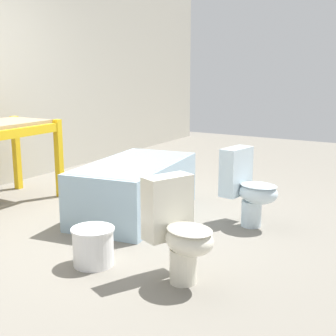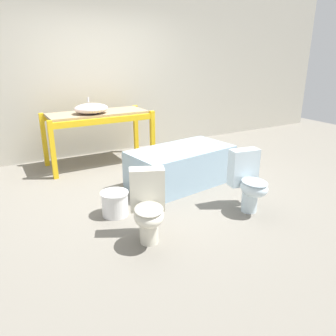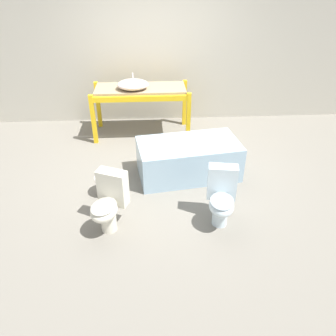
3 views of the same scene
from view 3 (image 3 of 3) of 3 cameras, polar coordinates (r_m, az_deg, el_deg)
The scene contains 8 objects.
ground_plane at distance 5.08m, azimuth -1.41°, elevation 0.29°, with size 12.00×12.00×0.00m, color slate.
warehouse_wall_rear at distance 6.27m, azimuth -2.32°, elevation 22.28°, with size 10.80×0.08×3.20m.
shelving_rack at distance 5.84m, azimuth -4.77°, elevation 12.55°, with size 1.68×0.75×0.86m.
sink_basin at distance 5.69m, azimuth -6.15°, elevation 14.26°, with size 0.53×0.45×0.24m.
bathtub_main at distance 4.74m, azimuth 3.58°, elevation 2.00°, with size 1.53×0.95×0.52m.
toilet_near at distance 3.81m, azimuth -10.31°, elevation -5.90°, with size 0.48×0.58×0.71m.
toilet_far at distance 3.88m, azimuth 9.31°, elevation -4.98°, with size 0.39×0.54×0.71m.
bucket_white at distance 4.48m, azimuth -10.53°, elevation -2.88°, with size 0.32×0.32×0.28m.
Camera 3 is at (-0.13, -4.30, 2.69)m, focal length 35.00 mm.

